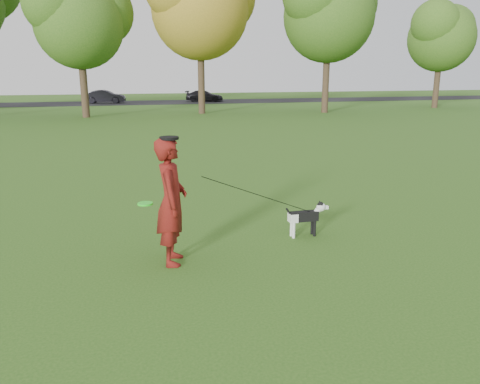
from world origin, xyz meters
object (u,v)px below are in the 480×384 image
object	(u,v)px
man	(171,202)
car_right	(204,96)
dog	(307,215)
car_mid	(105,97)

from	to	relation	value
man	car_right	size ratio (longest dim) A/B	0.53
car_right	man	bearing A→B (deg)	-173.77
dog	car_mid	world-z (taller)	car_mid
car_mid	car_right	world-z (taller)	car_mid
dog	car_right	world-z (taller)	car_right
car_mid	car_right	size ratio (longest dim) A/B	0.99
car_mid	man	bearing A→B (deg)	-167.44
car_right	car_mid	bearing A→B (deg)	107.49
man	car_right	distance (m)	41.29
dog	car_right	size ratio (longest dim) A/B	0.23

